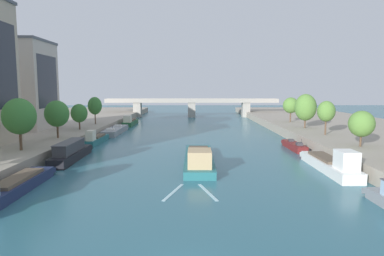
% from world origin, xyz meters
% --- Properties ---
extents(quay_left, '(36.00, 170.00, 1.94)m').
position_xyz_m(quay_left, '(-38.62, 55.00, 0.97)').
color(quay_left, gray).
rests_on(quay_left, ground).
extents(quay_right, '(36.00, 170.00, 1.94)m').
position_xyz_m(quay_right, '(38.62, 55.00, 0.97)').
color(quay_right, gray).
rests_on(quay_right, ground).
extents(barge_midriver, '(4.16, 20.31, 3.13)m').
position_xyz_m(barge_midriver, '(1.12, 29.09, 0.91)').
color(barge_midriver, '#23666B').
rests_on(barge_midriver, ground).
extents(wake_behind_barge, '(5.60, 5.89, 0.03)m').
position_xyz_m(wake_behind_barge, '(-0.02, 16.14, 0.01)').
color(wake_behind_barge, '#A0CCD6').
rests_on(wake_behind_barge, ground).
extents(moored_boat_left_lone, '(2.98, 16.49, 3.22)m').
position_xyz_m(moored_boat_left_lone, '(-18.36, 14.47, 0.95)').
color(moored_boat_left_lone, '#1E284C').
rests_on(moored_boat_left_lone, ground).
extents(moored_boat_left_gap_after, '(2.68, 14.04, 2.99)m').
position_xyz_m(moored_boat_left_gap_after, '(-18.24, 31.96, 1.25)').
color(moored_boat_left_gap_after, black).
rests_on(moored_boat_left_gap_after, ground).
extents(moored_boat_left_near, '(2.04, 11.63, 3.02)m').
position_xyz_m(moored_boat_left_near, '(-18.81, 47.46, 0.90)').
color(moored_boat_left_near, '#23666B').
rests_on(moored_boat_left_near, ground).
extents(moored_boat_left_far, '(3.38, 16.65, 2.39)m').
position_xyz_m(moored_boat_left_far, '(-18.58, 63.13, 0.67)').
color(moored_boat_left_far, gray).
rests_on(moored_boat_left_far, ground).
extents(moored_boat_left_downstream, '(2.80, 13.91, 3.26)m').
position_xyz_m(moored_boat_left_downstream, '(-18.25, 81.09, 0.98)').
color(moored_boat_left_downstream, '#235633').
rests_on(moored_boat_left_downstream, ground).
extents(moored_boat_right_gap_after, '(2.91, 15.20, 3.59)m').
position_xyz_m(moored_boat_right_gap_after, '(18.33, 24.90, 1.06)').
color(moored_boat_right_gap_after, silver).
rests_on(moored_boat_right_gap_after, ground).
extents(moored_boat_right_far, '(2.00, 10.01, 2.26)m').
position_xyz_m(moored_boat_right_far, '(18.46, 41.31, 0.62)').
color(moored_boat_right_far, maroon).
rests_on(moored_boat_right_far, ground).
extents(tree_left_by_lamp, '(4.66, 4.66, 7.53)m').
position_xyz_m(tree_left_by_lamp, '(-24.72, 29.94, 6.85)').
color(tree_left_by_lamp, brown).
rests_on(tree_left_by_lamp, quay_left).
extents(tree_left_end_of_row, '(4.29, 4.29, 6.77)m').
position_xyz_m(tree_left_end_of_row, '(-24.15, 42.02, 6.33)').
color(tree_left_end_of_row, brown).
rests_on(tree_left_end_of_row, quay_left).
extents(tree_left_far, '(3.55, 3.55, 5.56)m').
position_xyz_m(tree_left_far, '(-24.43, 54.74, 5.48)').
color(tree_left_far, brown).
rests_on(tree_left_far, quay_left).
extents(tree_left_second, '(3.43, 3.43, 6.79)m').
position_xyz_m(tree_left_second, '(-24.19, 65.90, 6.52)').
color(tree_left_second, brown).
rests_on(tree_left_second, quay_left).
extents(tree_right_midway, '(3.85, 3.85, 5.52)m').
position_xyz_m(tree_right_midway, '(26.10, 32.94, 5.46)').
color(tree_right_midway, brown).
rests_on(tree_right_midway, quay_right).
extents(tree_right_far, '(3.34, 3.34, 6.54)m').
position_xyz_m(tree_right_far, '(25.87, 46.11, 6.48)').
color(tree_right_far, brown).
rests_on(tree_right_far, quay_right).
extents(tree_right_second, '(4.79, 4.79, 7.66)m').
position_xyz_m(tree_right_second, '(25.67, 57.36, 6.61)').
color(tree_right_second, brown).
rests_on(tree_right_second, quay_right).
extents(tree_right_by_lamp, '(4.09, 4.09, 6.52)m').
position_xyz_m(tree_right_by_lamp, '(26.34, 71.01, 6.37)').
color(tree_right_by_lamp, brown).
rests_on(tree_right_by_lamp, quay_right).
extents(building_left_middle, '(11.79, 12.57, 19.33)m').
position_xyz_m(building_left_middle, '(-37.16, 55.98, 11.62)').
color(building_left_middle, '#BCB2A8').
rests_on(building_left_middle, quay_left).
extents(bridge_far, '(65.24, 4.40, 6.98)m').
position_xyz_m(bridge_far, '(0.00, 109.71, 4.50)').
color(bridge_far, '#9E998E').
rests_on(bridge_far, ground).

